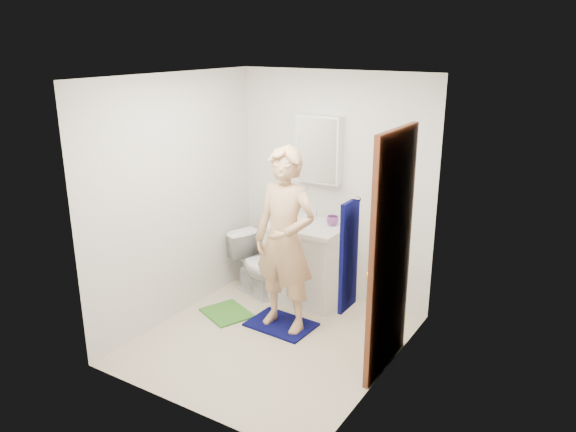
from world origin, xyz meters
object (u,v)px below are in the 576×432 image
at_px(towel, 349,256).
at_px(man, 285,241).
at_px(toothbrush_cup, 333,221).
at_px(toilet, 257,265).
at_px(soap_dispenser, 279,213).
at_px(vanity_cabinet, 307,264).
at_px(medicine_cabinet, 319,149).

relative_size(towel, man, 0.45).
bearing_deg(towel, toothbrush_cup, 120.63).
bearing_deg(toothbrush_cup, toilet, -161.21).
height_order(toilet, toothbrush_cup, toothbrush_cup).
height_order(towel, soap_dispenser, towel).
bearing_deg(vanity_cabinet, towel, -51.53).
relative_size(vanity_cabinet, toothbrush_cup, 6.46).
distance_m(soap_dispenser, man, 0.73).
height_order(toilet, man, man).
distance_m(vanity_cabinet, toothbrush_cup, 0.56).
xyz_separation_m(vanity_cabinet, towel, (1.18, -1.48, 0.85)).
distance_m(medicine_cabinet, towel, 2.11).
xyz_separation_m(medicine_cabinet, soap_dispenser, (-0.30, -0.30, -0.66)).
bearing_deg(man, toilet, 145.73).
bearing_deg(towel, toilet, 142.25).
height_order(towel, man, man).
relative_size(vanity_cabinet, medicine_cabinet, 1.14).
bearing_deg(toothbrush_cup, towel, -59.37).
bearing_deg(medicine_cabinet, vanity_cabinet, -90.00).
bearing_deg(toothbrush_cup, vanity_cabinet, -154.59).
distance_m(toilet, soap_dispenser, 0.66).
bearing_deg(man, soap_dispenser, 129.50).
distance_m(soap_dispenser, toothbrush_cup, 0.57).
xyz_separation_m(medicine_cabinet, toilet, (-0.54, -0.38, -1.27)).
xyz_separation_m(towel, toothbrush_cup, (-0.95, 1.60, -0.35)).
xyz_separation_m(toilet, toothbrush_cup, (0.78, 0.26, 0.57)).
distance_m(vanity_cabinet, man, 0.84).
relative_size(medicine_cabinet, toilet, 1.06).
height_order(soap_dispenser, man, man).
relative_size(towel, toilet, 1.21).
height_order(vanity_cabinet, soap_dispenser, soap_dispenser).
height_order(medicine_cabinet, toothbrush_cup, medicine_cabinet).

